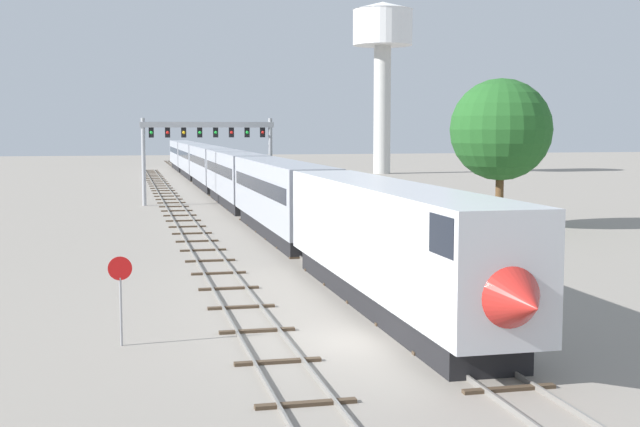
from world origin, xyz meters
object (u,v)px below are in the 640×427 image
at_px(stop_sign, 120,288).
at_px(trackside_tree_left, 501,130).
at_px(signal_gantry, 208,140).
at_px(passenger_train, 220,170).
at_px(water_tower, 383,41).

xyz_separation_m(stop_sign, trackside_tree_left, (25.45, 27.13, 4.95)).
bearing_deg(signal_gantry, passenger_train, 78.07).
distance_m(signal_gantry, stop_sign, 51.57).
relative_size(water_tower, stop_sign, 9.01).
xyz_separation_m(passenger_train, signal_gantry, (-2.25, -10.65, 3.23)).
height_order(signal_gantry, stop_sign, signal_gantry).
distance_m(water_tower, stop_sign, 107.80).
bearing_deg(stop_sign, trackside_tree_left, 46.83).
bearing_deg(trackside_tree_left, passenger_train, 114.23).
relative_size(water_tower, trackside_tree_left, 2.51).
height_order(water_tower, stop_sign, water_tower).
bearing_deg(passenger_train, stop_sign, -99.24).
xyz_separation_m(water_tower, stop_sign, (-38.98, -98.83, -18.25)).
bearing_deg(stop_sign, passenger_train, 80.76).
distance_m(signal_gantry, trackside_tree_left, 29.59).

